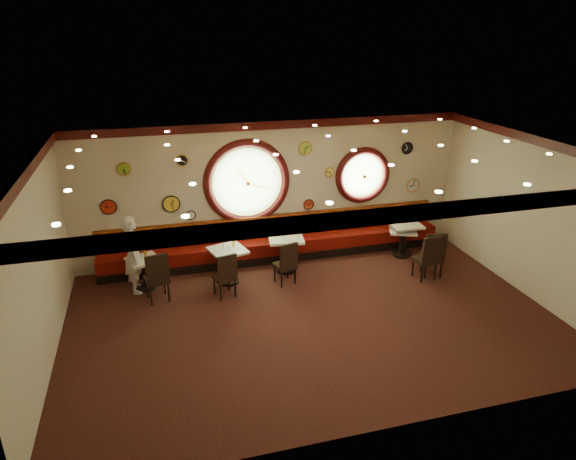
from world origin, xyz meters
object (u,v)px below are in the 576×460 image
at_px(condiment_d_salt, 400,222).
at_px(condiment_e_pepper, 403,229).
at_px(condiment_c_bottle, 290,230).
at_px(condiment_e_salt, 402,227).
at_px(chair_d, 434,252).
at_px(chair_e, 428,255).
at_px(table_a, 145,270).
at_px(table_b, 228,262).
at_px(chair_b, 226,273).
at_px(table_d, 404,235).
at_px(table_c, 286,249).
at_px(waiter, 134,254).
at_px(chair_c, 287,261).
at_px(condiment_c_pepper, 284,235).
at_px(table_e, 402,239).
at_px(condiment_c_salt, 282,233).
at_px(condiment_b_salt, 223,247).
at_px(condiment_a_bottle, 145,254).
at_px(condiment_b_pepper, 229,248).
at_px(chair_a, 157,274).
at_px(condiment_d_pepper, 406,222).
at_px(condiment_a_pepper, 142,257).
at_px(condiment_d_bottle, 410,218).
at_px(condiment_e_bottle, 406,225).
at_px(condiment_a_salt, 141,256).

relative_size(condiment_d_salt, condiment_e_pepper, 1.07).
distance_m(condiment_c_bottle, condiment_e_salt, 2.69).
height_order(chair_d, chair_e, same).
height_order(table_a, chair_e, chair_e).
bearing_deg(chair_e, table_b, 161.42).
bearing_deg(chair_d, chair_b, -170.41).
bearing_deg(table_d, table_a, -178.59).
xyz_separation_m(table_c, chair_b, (-1.47, -0.86, 0.04)).
relative_size(table_d, condiment_d_salt, 8.57).
distance_m(chair_b, waiter, 1.93).
bearing_deg(condiment_e_pepper, chair_c, -168.36).
bearing_deg(condiment_e_salt, table_b, -176.42).
distance_m(condiment_c_pepper, condiment_c_bottle, 0.23).
xyz_separation_m(table_e, condiment_c_salt, (-2.91, 0.06, 0.45)).
xyz_separation_m(table_d, condiment_b_salt, (-4.34, -0.29, 0.32)).
bearing_deg(condiment_b_salt, condiment_a_bottle, 172.57).
height_order(condiment_d_salt, condiment_b_pepper, condiment_b_pepper).
height_order(chair_a, condiment_c_pepper, chair_a).
relative_size(condiment_d_pepper, condiment_c_bottle, 0.51).
xyz_separation_m(table_c, condiment_a_pepper, (-3.05, -0.02, 0.21)).
height_order(condiment_e_pepper, waiter, waiter).
distance_m(chair_b, condiment_d_salt, 4.42).
height_order(table_c, chair_b, chair_b).
relative_size(condiment_a_bottle, condiment_d_bottle, 0.97).
height_order(chair_b, condiment_c_bottle, condiment_c_bottle).
distance_m(chair_e, condiment_e_pepper, 1.23).
bearing_deg(condiment_e_pepper, table_d, 53.58).
distance_m(chair_e, condiment_b_pepper, 4.22).
bearing_deg(condiment_b_salt, table_e, 2.85).
bearing_deg(condiment_e_salt, condiment_e_bottle, 33.87).
height_order(condiment_a_salt, condiment_e_bottle, condiment_e_bottle).
distance_m(condiment_c_pepper, condiment_a_bottle, 2.95).
bearing_deg(condiment_e_salt, condiment_d_salt, 90.35).
height_order(condiment_d_pepper, condiment_d_bottle, condiment_d_bottle).
bearing_deg(condiment_e_pepper, condiment_a_pepper, -180.00).
xyz_separation_m(chair_c, condiment_a_pepper, (-2.90, 0.62, 0.17)).
xyz_separation_m(condiment_c_pepper, waiter, (-3.18, -0.07, -0.06)).
distance_m(table_a, table_d, 5.97).
xyz_separation_m(table_c, condiment_b_salt, (-1.40, -0.18, 0.30)).
height_order(condiment_b_salt, condiment_a_pepper, condiment_b_salt).
xyz_separation_m(table_b, condiment_a_pepper, (-1.73, 0.20, 0.24)).
xyz_separation_m(condiment_b_salt, condiment_a_bottle, (-1.59, 0.21, -0.06)).
relative_size(chair_d, condiment_d_bottle, 3.68).
bearing_deg(condiment_c_salt, condiment_a_salt, -178.63).
height_order(chair_b, condiment_e_bottle, chair_b).
relative_size(chair_d, condiment_b_salt, 7.03).
distance_m(condiment_d_salt, condiment_c_bottle, 2.69).
xyz_separation_m(chair_a, condiment_b_pepper, (1.49, 0.41, 0.22)).
relative_size(condiment_b_pepper, condiment_d_bottle, 0.65).
relative_size(chair_a, condiment_e_pepper, 7.61).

